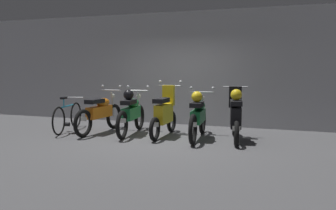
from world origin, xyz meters
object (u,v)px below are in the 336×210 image
Objects in this scene: motorbike_slot_1 at (131,112)px; motorbike_slot_2 at (164,114)px; bicycle at (68,117)px; motorbike_slot_0 at (100,113)px; motorbike_slot_3 at (198,115)px; motorbike_slot_4 at (235,115)px.

motorbike_slot_1 is 1.16× the size of motorbike_slot_2.
motorbike_slot_0 is at bearing 8.52° from bicycle.
motorbike_slot_1 is 1.00× the size of motorbike_slot_3.
motorbike_slot_1 is at bearing 6.22° from bicycle.
motorbike_slot_1 is (0.82, 0.05, 0.04)m from motorbike_slot_0.
motorbike_slot_2 reaches higher than motorbike_slot_1.
motorbike_slot_1 is at bearing -177.80° from motorbike_slot_2.
motorbike_slot_0 is 1.15× the size of bicycle.
motorbike_slot_1 is 1.17× the size of motorbike_slot_4.
motorbike_slot_2 is 1.01× the size of motorbike_slot_4.
motorbike_slot_2 reaches higher than motorbike_slot_3.
bicycle is at bearing -171.48° from motorbike_slot_0.
bicycle is (-3.32, -0.17, -0.17)m from motorbike_slot_3.
motorbike_slot_2 is at bearing 2.20° from motorbike_slot_1.
motorbike_slot_0 is 0.87m from bicycle.
bicycle is (-1.67, -0.18, -0.17)m from motorbike_slot_1.
motorbike_slot_4 reaches higher than motorbike_slot_0.
motorbike_slot_4 is at bearing 3.18° from bicycle.
motorbike_slot_4 reaches higher than motorbike_slot_1.
motorbike_slot_2 is 1.64m from motorbike_slot_4.
motorbike_slot_1 is 1.14× the size of bicycle.
motorbike_slot_2 is 2.51m from bicycle.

